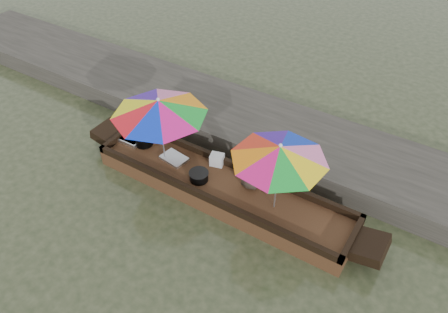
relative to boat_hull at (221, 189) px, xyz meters
The scene contains 11 objects.
water 0.17m from the boat_hull, ahead, with size 80.00×80.00×0.00m, color #2A331C.
dock 2.20m from the boat_hull, 90.00° to the left, with size 22.00×2.20×0.50m, color #2D2B26.
boat_hull is the anchor object (origin of this frame).
cooking_pot 2.19m from the boat_hull, behind, with size 0.40×0.40×0.21m, color black.
tray_crayfish 2.52m from the boat_hull, behind, with size 0.56×0.39×0.09m, color silver.
tray_scallop 1.29m from the boat_hull, behind, with size 0.56×0.39×0.06m, color silver.
charcoal_grill 0.55m from the boat_hull, 161.50° to the right, with size 0.39×0.39×0.18m, color black.
supply_bag 0.67m from the boat_hull, 131.59° to the left, with size 0.28×0.22×0.26m, color silver.
vendor 0.91m from the boat_hull, 25.58° to the left, with size 0.51×0.33×1.04m, color #362D25.
umbrella_bow 1.75m from the boat_hull, behind, with size 1.97×1.97×1.55m, color green, non-canonical shape.
umbrella_stern 1.54m from the boat_hull, ahead, with size 1.77×1.77×1.55m, color pink, non-canonical shape.
Camera 1 is at (3.49, -5.40, 6.55)m, focal length 35.00 mm.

